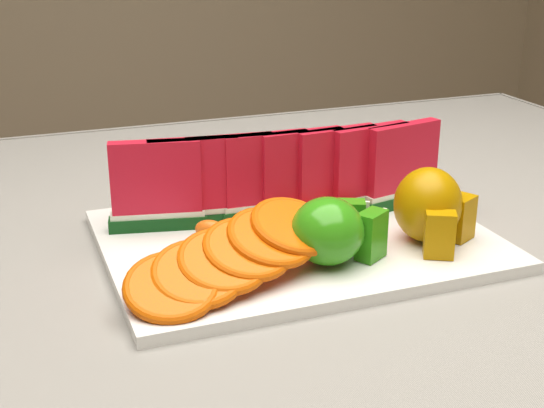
% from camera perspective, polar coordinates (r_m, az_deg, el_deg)
% --- Properties ---
extents(table, '(1.40, 0.90, 0.75)m').
position_cam_1_polar(table, '(0.86, -5.27, -9.53)').
color(table, '#54331F').
rests_on(table, ground).
extents(tablecloth, '(1.53, 1.03, 0.20)m').
position_cam_1_polar(tablecloth, '(0.83, -5.41, -5.79)').
color(tablecloth, slate).
rests_on(tablecloth, table).
extents(platter, '(0.40, 0.30, 0.01)m').
position_cam_1_polar(platter, '(0.81, 1.84, -2.73)').
color(platter, silver).
rests_on(platter, tablecloth).
extents(apple_cluster, '(0.10, 0.08, 0.07)m').
position_cam_1_polar(apple_cluster, '(0.73, 4.63, -2.02)').
color(apple_cluster, '#30971F').
rests_on(apple_cluster, platter).
extents(pear_cluster, '(0.09, 0.09, 0.08)m').
position_cam_1_polar(pear_cluster, '(0.79, 11.86, -0.24)').
color(pear_cluster, '#A36D20').
rests_on(pear_cluster, platter).
extents(side_plate, '(0.23, 0.23, 0.01)m').
position_cam_1_polar(side_plate, '(1.06, -0.80, 3.10)').
color(side_plate, silver).
rests_on(side_plate, tablecloth).
extents(watermelon_row, '(0.39, 0.07, 0.10)m').
position_cam_1_polar(watermelon_row, '(0.84, 0.93, 2.03)').
color(watermelon_row, '#0C3916').
rests_on(watermelon_row, platter).
extents(orange_fan_front, '(0.24, 0.15, 0.06)m').
position_cam_1_polar(orange_fan_front, '(0.69, -2.75, -3.83)').
color(orange_fan_front, '#F74D00').
rests_on(orange_fan_front, platter).
extents(orange_fan_back, '(0.34, 0.11, 0.05)m').
position_cam_1_polar(orange_fan_back, '(0.91, -0.01, 1.82)').
color(orange_fan_back, '#F74D00').
rests_on(orange_fan_back, platter).
extents(tangerine_segments, '(0.20, 0.06, 0.02)m').
position_cam_1_polar(tangerine_segments, '(0.81, 1.21, -1.23)').
color(tangerine_segments, '#D37001').
rests_on(tangerine_segments, platter).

